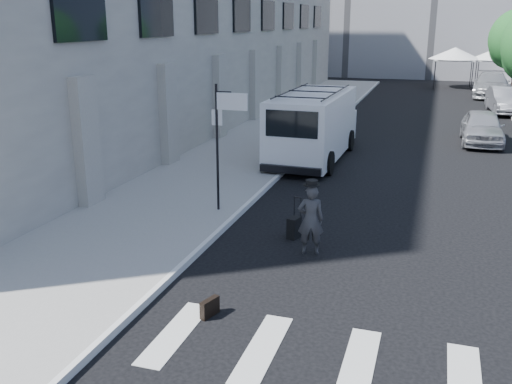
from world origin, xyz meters
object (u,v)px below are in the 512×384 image
Objects in this scene: briefcase at (210,308)px; cargo_van at (314,125)px; businessman at (311,220)px; parked_car_a at (482,127)px; suitcase at (294,227)px; parked_car_c at (491,85)px; parked_car_b at (505,100)px.

cargo_van is (-0.84, 12.92, 1.16)m from briefcase.
briefcase is (-1.12, -3.47, -0.67)m from businessman.
suitcase is at bearing -110.84° from parked_car_a.
parked_car_c is at bearing 71.51° from cargo_van.
parked_car_c is at bearing 84.58° from parked_car_a.
cargo_van is 1.52× the size of parked_car_b.
parked_car_b is (6.93, 23.26, 0.48)m from suitcase.
briefcase is 36.12m from parked_car_c.
businessman is 24.92m from parked_car_b.
parked_car_b is at bearing 61.73° from cargo_van.
parked_car_b is (1.80, 9.57, 0.03)m from parked_car_a.
cargo_van is at bearing -124.30° from parked_car_b.
suitcase is 0.18× the size of parked_car_c.
briefcase is at bearing 58.18° from businessman.
businessman is at bearing -109.52° from parked_car_b.
briefcase is 4.36m from suitcase.
cargo_van is at bearing -106.08° from parked_car_c.
parked_car_a is 0.93× the size of parked_car_b.
businessman reaches higher than parked_car_a.
briefcase is at bearing -107.72° from parked_car_a.
parked_car_a is (6.49, 5.09, -0.60)m from cargo_van.
parked_car_a reaches higher than briefcase.
cargo_van is 1.19× the size of parked_car_c.
parked_car_a is (5.65, 18.01, 0.56)m from briefcase.
cargo_van is at bearing 111.79° from briefcase.
suitcase reaches higher than briefcase.
parked_car_c is (6.09, 31.92, 0.02)m from businessman.
cargo_van reaches higher than parked_car_c.
suitcase is at bearing -79.74° from cargo_van.
businessman is at bearing -107.61° from parked_car_a.
parked_car_c is (-0.24, 7.81, 0.10)m from parked_car_b.
parked_car_b is at bearing 92.94° from briefcase.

